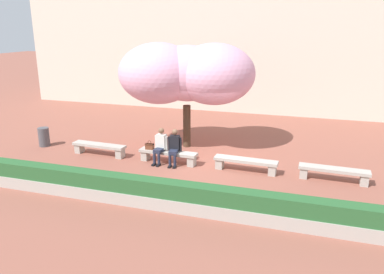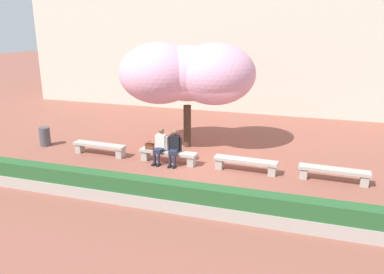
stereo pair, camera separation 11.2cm
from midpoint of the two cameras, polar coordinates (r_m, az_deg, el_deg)
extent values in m
plane|color=#8E5142|center=(13.32, 1.84, -4.57)|extent=(100.00, 100.00, 0.00)
cube|color=beige|center=(23.06, 9.58, 17.51)|extent=(28.00, 4.00, 10.51)
cube|color=#ADA89E|center=(14.82, -14.19, -1.22)|extent=(2.19, 0.51, 0.10)
cube|color=#ADA89E|center=(15.41, -16.96, -1.64)|extent=(0.25, 0.35, 0.35)
cube|color=#ADA89E|center=(14.42, -11.10, -2.46)|extent=(0.25, 0.35, 0.35)
cube|color=#ADA89E|center=(13.60, -3.91, -2.35)|extent=(2.19, 0.51, 0.10)
cube|color=#ADA89E|center=(14.05, -7.32, -2.79)|extent=(0.25, 0.35, 0.35)
cube|color=#ADA89E|center=(13.35, -0.29, -3.70)|extent=(0.25, 0.35, 0.35)
cube|color=#ADA89E|center=(12.90, 7.94, -3.55)|extent=(2.19, 0.51, 0.10)
cube|color=#ADA89E|center=(13.18, 4.01, -4.03)|extent=(0.25, 0.35, 0.35)
cube|color=#ADA89E|center=(12.84, 11.91, -4.93)|extent=(0.25, 0.35, 0.35)
cube|color=#ADA89E|center=(12.80, 20.58, -4.67)|extent=(2.19, 0.51, 0.10)
cube|color=#ADA89E|center=(12.88, 16.41, -5.20)|extent=(0.25, 0.35, 0.35)
cube|color=#ADA89E|center=(12.94, 24.54, -5.97)|extent=(0.25, 0.35, 0.35)
cube|color=black|center=(13.51, -6.07, -4.20)|extent=(0.12, 0.23, 0.06)
cylinder|color=#23283D|center=(13.49, -5.98, -3.28)|extent=(0.10, 0.10, 0.42)
cube|color=black|center=(13.43, -5.40, -4.31)|extent=(0.12, 0.23, 0.06)
cylinder|color=#23283D|center=(13.41, -5.30, -3.39)|extent=(0.10, 0.10, 0.42)
cube|color=#23283D|center=(13.51, -5.31, -2.02)|extent=(0.32, 0.43, 0.12)
cube|color=silver|center=(13.61, -4.90, -0.67)|extent=(0.36, 0.25, 0.54)
sphere|color=brown|center=(13.50, -4.94, 0.97)|extent=(0.21, 0.21, 0.21)
cylinder|color=silver|center=(13.70, -5.71, -0.75)|extent=(0.09, 0.09, 0.50)
cylinder|color=silver|center=(13.51, -4.15, -0.96)|extent=(0.09, 0.09, 0.50)
cube|color=black|center=(13.28, -3.67, -4.52)|extent=(0.12, 0.23, 0.06)
cylinder|color=#23283D|center=(13.26, -3.62, -3.58)|extent=(0.10, 0.10, 0.42)
cube|color=black|center=(13.24, -2.92, -4.58)|extent=(0.12, 0.23, 0.06)
cylinder|color=#23283D|center=(13.22, -2.87, -3.64)|extent=(0.10, 0.10, 0.42)
cube|color=#23283D|center=(13.31, -3.07, -2.26)|extent=(0.32, 0.43, 0.12)
cube|color=black|center=(13.43, -2.85, -0.87)|extent=(0.36, 0.25, 0.54)
sphere|color=brown|center=(13.31, -2.87, 0.79)|extent=(0.21, 0.21, 0.21)
cylinder|color=black|center=(13.48, -3.73, -1.00)|extent=(0.09, 0.09, 0.50)
cylinder|color=black|center=(13.37, -2.00, -1.11)|extent=(0.09, 0.09, 0.50)
cube|color=brown|center=(13.79, -6.72, -1.45)|extent=(0.30, 0.14, 0.22)
cube|color=#552C1C|center=(13.76, -6.74, -1.10)|extent=(0.30, 0.15, 0.04)
torus|color=#4A2718|center=(13.74, -6.74, -0.82)|extent=(0.14, 0.02, 0.14)
cylinder|color=#473323|center=(15.30, -1.00, 1.67)|extent=(0.31, 0.31, 1.73)
ellipsoid|color=#EAA8C6|center=(14.89, -1.04, 9.68)|extent=(2.91, 2.60, 2.18)
ellipsoid|color=#EAA8C6|center=(14.98, -5.30, 9.64)|extent=(3.19, 3.05, 2.39)
ellipsoid|color=#EAA8C6|center=(14.87, 3.23, 9.56)|extent=(3.18, 3.42, 2.39)
cube|color=#ADA89E|center=(10.34, -3.20, -10.02)|extent=(13.18, 0.50, 0.36)
cube|color=#285B2D|center=(10.17, -3.23, -8.01)|extent=(13.08, 0.44, 0.44)
cylinder|color=#4C4C51|center=(16.66, -21.81, 0.01)|extent=(0.44, 0.44, 0.78)
camera|label=1|loc=(0.06, -90.24, -0.07)|focal=35.00mm
camera|label=2|loc=(0.06, 89.76, 0.07)|focal=35.00mm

